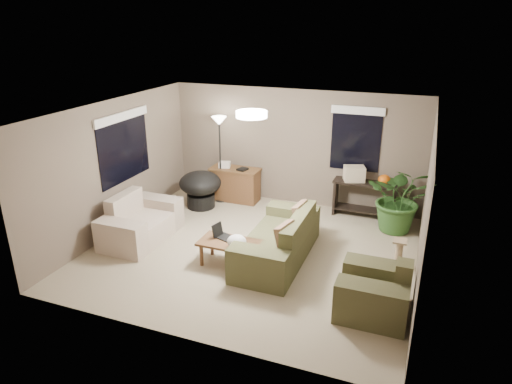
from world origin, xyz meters
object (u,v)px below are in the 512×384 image
at_px(loveseat, 140,224).
at_px(armchair, 375,293).
at_px(papasan_chair, 200,187).
at_px(main_sofa, 280,243).
at_px(console_table, 365,197).
at_px(desk, 235,184).
at_px(cat_scratching_post, 398,256).
at_px(floor_lamp, 219,131).
at_px(houseplant, 400,205).
at_px(coffee_table, 229,245).

bearing_deg(loveseat, armchair, -10.00).
bearing_deg(papasan_chair, main_sofa, -34.00).
bearing_deg(console_table, desk, -177.56).
distance_m(loveseat, desk, 2.56).
relative_size(desk, cat_scratching_post, 2.20).
height_order(desk, cat_scratching_post, desk).
relative_size(desk, papasan_chair, 0.95).
bearing_deg(cat_scratching_post, floor_lamp, 157.42).
bearing_deg(main_sofa, armchair, -29.68).
distance_m(armchair, papasan_chair, 4.75).
bearing_deg(console_table, floor_lamp, -175.28).
distance_m(loveseat, cat_scratching_post, 4.62).
xyz_separation_m(papasan_chair, floor_lamp, (0.25, 0.50, 1.13)).
height_order(houseplant, cat_scratching_post, houseplant).
xyz_separation_m(armchair, cat_scratching_post, (0.21, 1.37, -0.08)).
distance_m(coffee_table, papasan_chair, 2.60).
relative_size(armchair, floor_lamp, 0.52).
bearing_deg(console_table, armchair, -79.16).
distance_m(coffee_table, houseplant, 3.44).
relative_size(loveseat, floor_lamp, 0.84).
bearing_deg(armchair, loveseat, 170.00).
relative_size(loveseat, houseplant, 1.19).
distance_m(coffee_table, console_table, 3.33).
bearing_deg(cat_scratching_post, houseplant, 94.90).
relative_size(loveseat, papasan_chair, 1.37).
bearing_deg(desk, houseplant, -5.37).
height_order(floor_lamp, cat_scratching_post, floor_lamp).
xyz_separation_m(console_table, cat_scratching_post, (0.84, -1.91, -0.22)).
bearing_deg(houseplant, loveseat, -155.21).
relative_size(armchair, desk, 0.91).
xyz_separation_m(armchair, papasan_chair, (-4.01, 2.53, 0.17)).
height_order(armchair, floor_lamp, floor_lamp).
distance_m(desk, cat_scratching_post, 4.10).
xyz_separation_m(loveseat, desk, (0.90, 2.39, 0.08)).
bearing_deg(coffee_table, console_table, 57.39).
relative_size(main_sofa, loveseat, 1.37).
distance_m(console_table, papasan_chair, 3.47).
height_order(loveseat, houseplant, houseplant).
xyz_separation_m(main_sofa, coffee_table, (-0.72, -0.49, 0.06)).
height_order(floor_lamp, houseplant, floor_lamp).
distance_m(armchair, floor_lamp, 5.00).
bearing_deg(armchair, console_table, 100.84).
xyz_separation_m(loveseat, papasan_chair, (0.35, 1.76, 0.17)).
height_order(main_sofa, cat_scratching_post, main_sofa).
bearing_deg(houseplant, desk, 174.63).
bearing_deg(houseplant, armchair, -91.79).
distance_m(loveseat, houseplant, 4.91).
bearing_deg(console_table, loveseat, -146.08).
relative_size(console_table, cat_scratching_post, 2.60).
bearing_deg(main_sofa, console_table, 65.07).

